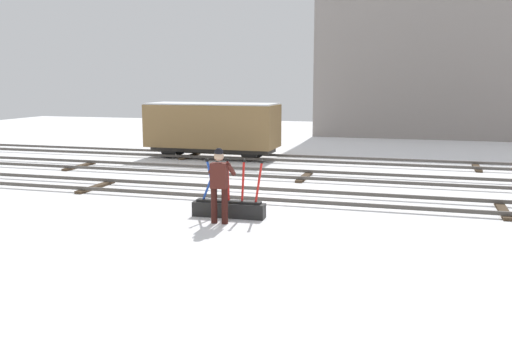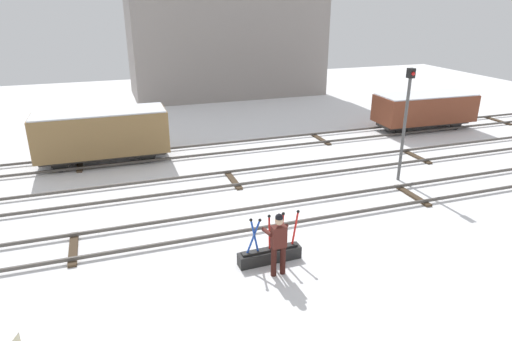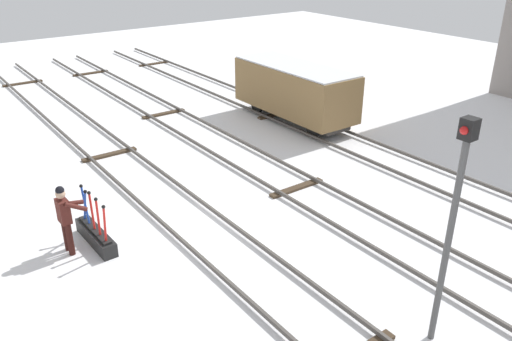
{
  "view_description": "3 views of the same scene",
  "coord_description": "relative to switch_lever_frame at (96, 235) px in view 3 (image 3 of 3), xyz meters",
  "views": [
    {
      "loc": [
        3.77,
        -15.34,
        3.33
      ],
      "look_at": [
        -0.78,
        0.34,
        0.73
      ],
      "focal_mm": 40.07,
      "sensor_mm": 36.0,
      "label": 1
    },
    {
      "loc": [
        -4.5,
        -12.42,
        6.82
      ],
      "look_at": [
        0.13,
        1.11,
        1.33
      ],
      "focal_mm": 31.36,
      "sensor_mm": 36.0,
      "label": 2
    },
    {
      "loc": [
        10.51,
        -5.67,
        7.06
      ],
      "look_at": [
        0.51,
        1.68,
        1.33
      ],
      "focal_mm": 36.06,
      "sensor_mm": 36.0,
      "label": 3
    }
  ],
  "objects": [
    {
      "name": "ground_plane",
      "position": [
        0.67,
        2.41,
        -0.25
      ],
      "size": [
        60.0,
        60.0,
        0.0
      ],
      "primitive_type": "plane",
      "color": "white"
    },
    {
      "name": "track_main_line",
      "position": [
        0.67,
        2.41,
        -0.14
      ],
      "size": [
        44.0,
        1.94,
        0.18
      ],
      "color": "#4C4742",
      "rests_on": "ground_plane"
    },
    {
      "name": "track_siding_near",
      "position": [
        0.67,
        6.01,
        -0.14
      ],
      "size": [
        44.0,
        1.94,
        0.18
      ],
      "color": "#4C4742",
      "rests_on": "ground_plane"
    },
    {
      "name": "track_siding_far",
      "position": [
        0.67,
        9.91,
        -0.14
      ],
      "size": [
        44.0,
        1.94,
        0.18
      ],
      "color": "#4C4742",
      "rests_on": "ground_plane"
    },
    {
      "name": "switch_lever_frame",
      "position": [
        0.0,
        0.0,
        0.0
      ],
      "size": [
        1.81,
        0.41,
        1.45
      ],
      "rotation": [
        0.0,
        0.0,
        0.03
      ],
      "color": "black",
      "rests_on": "ground_plane"
    },
    {
      "name": "rail_worker",
      "position": [
        -0.01,
        -0.63,
        0.76
      ],
      "size": [
        0.55,
        0.68,
        1.78
      ],
      "rotation": [
        0.0,
        0.0,
        0.03
      ],
      "color": "#351511",
      "rests_on": "ground_plane"
    },
    {
      "name": "signal_post",
      "position": [
        7.03,
        3.96,
        2.42
      ],
      "size": [
        0.24,
        0.32,
        4.44
      ],
      "color": "#4C4C4C",
      "rests_on": "ground_plane"
    },
    {
      "name": "freight_car_near_switch",
      "position": [
        -4.12,
        9.91,
        1.1
      ],
      "size": [
        5.57,
        2.04,
        2.35
      ],
      "rotation": [
        0.0,
        0.0,
        -0.01
      ],
      "color": "#2D2B28",
      "rests_on": "ground_plane"
    }
  ]
}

